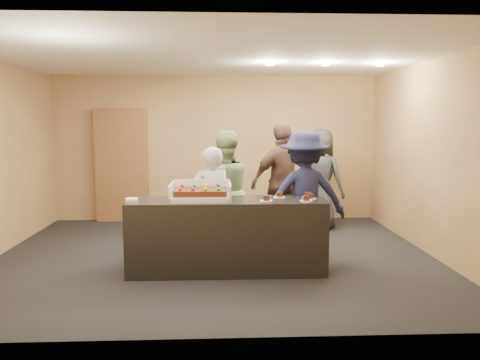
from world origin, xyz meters
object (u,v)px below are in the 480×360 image
Objects in this scene: sheet_cake at (201,192)px; plate_stack at (132,200)px; person_navy_man at (304,196)px; person_brown_extra at (283,183)px; person_sage_man at (224,192)px; person_server_grey at (211,204)px; serving_counter at (227,235)px; cake_box at (201,195)px; person_dark_suit at (320,179)px; storage_cabinet at (122,165)px.

plate_stack is at bearing -174.17° from sheet_cake.
plate_stack is 2.25m from person_navy_man.
person_brown_extra is at bearing 35.86° from plate_stack.
sheet_cake is at bearing 17.06° from person_navy_man.
sheet_cake is at bearing 5.83° from plate_stack.
person_sage_man is 0.93× the size of person_brown_extra.
person_server_grey is 0.48m from person_sage_man.
serving_counter is 0.58m from person_server_grey.
person_sage_man is at bearing 91.94° from serving_counter.
person_navy_man is at bearing 17.27° from cake_box.
sheet_cake is at bearing -179.62° from serving_counter.
person_dark_suit is at bearing 40.73° from plate_stack.
storage_cabinet reaches higher than plate_stack.
person_server_grey is at bearing 114.14° from serving_counter.
person_server_grey is at bearing 75.05° from sheet_cake.
person_brown_extra is at bearing -31.13° from storage_cabinet.
person_dark_suit is at bearing -149.66° from person_server_grey.
cake_box is (-0.32, 0.03, 0.50)m from serving_counter.
person_brown_extra is (2.03, 1.47, 0.00)m from plate_stack.
person_navy_man is at bearing 18.30° from sheet_cake.
person_server_grey is 0.83× the size of person_brown_extra.
person_server_grey reaches higher than plate_stack.
plate_stack is at bearing 80.48° from person_dark_suit.
cake_box is at bearing 175.47° from serving_counter.
storage_cabinet is 1.21× the size of person_sage_man.
plate_stack is 0.09× the size of person_sage_man.
cake_box is 0.43× the size of person_sage_man.
person_navy_man is at bearing 141.05° from person_sage_man.
cake_box is 0.42× the size of person_navy_man.
person_brown_extra is 1.21m from person_dark_suit.
person_sage_man is (-0.02, 0.88, 0.41)m from serving_counter.
storage_cabinet is 1.20× the size of person_navy_man.
person_server_grey is (1.70, -2.62, -0.28)m from storage_cabinet.
cake_box is 0.06m from sheet_cake.
serving_counter is 1.24m from plate_stack.
person_server_grey is 0.88× the size of person_navy_man.
person_brown_extra is (-0.15, 0.93, 0.05)m from person_navy_man.
plate_stack is at bearing 13.14° from person_brown_extra.
storage_cabinet is 3.64m from person_dark_suit.
cake_box is at bearing -62.50° from storage_cabinet.
cake_box reaches higher than plate_stack.
storage_cabinet is (-1.90, 3.07, 0.60)m from serving_counter.
storage_cabinet is 1.37× the size of person_server_grey.
person_brown_extra is 1.06× the size of person_dark_suit.
storage_cabinet is 2.88m from person_sage_man.
storage_cabinet is 3.32× the size of sheet_cake.
person_dark_suit is at bearing 54.91° from serving_counter.
person_dark_suit reaches higher than plate_stack.
serving_counter is at bearing 94.27° from person_dark_suit.
cake_box is 0.48× the size of person_server_grey.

